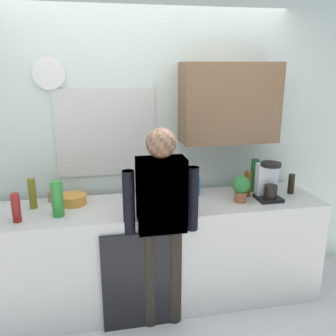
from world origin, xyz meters
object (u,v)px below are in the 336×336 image
dish_soap (197,186)px  person_guest (161,214)px  coffee_maker (268,183)px  bottle_olive_oil (32,194)px  cup_terracotta_mug (53,196)px  bottle_amber_beer (247,184)px  mixing_bowl (73,199)px  bottle_dark_sauce (291,184)px  person_at_sink (161,214)px  potted_plant (241,187)px  bottle_clear_soda (57,199)px  bottle_green_wine (254,175)px  bottle_red_vinegar (16,208)px

dish_soap → person_guest: bearing=-131.7°
dish_soap → coffee_maker: bearing=-20.9°
bottle_olive_oil → cup_terracotta_mug: size_ratio=2.72×
bottle_amber_beer → mixing_bowl: 1.50m
bottle_dark_sauce → person_at_sink: person_at_sink is taller
bottle_olive_oil → cup_terracotta_mug: (0.14, 0.13, -0.08)m
potted_plant → person_guest: bearing=-163.4°
coffee_maker → person_guest: person_guest is taller
dish_soap → bottle_clear_soda: bearing=-168.0°
mixing_bowl → dish_soap: bearing=1.0°
bottle_clear_soda → bottle_dark_sauce: size_ratio=1.56×
bottle_clear_soda → bottle_green_wine: bottle_green_wine is taller
person_at_sink → bottle_dark_sauce: bearing=6.9°
bottle_clear_soda → bottle_olive_oil: 0.29m
mixing_bowl → bottle_clear_soda: bearing=-112.5°
bottle_clear_soda → person_guest: (0.76, -0.21, -0.10)m
bottle_clear_soda → dish_soap: bearing=12.0°
bottle_red_vinegar → bottle_green_wine: size_ratio=0.73×
bottle_olive_oil → dish_soap: size_ratio=1.39×
bottle_red_vinegar → person_at_sink: person_at_sink is taller
person_at_sink → coffee_maker: bearing=6.1°
bottle_clear_soda → cup_terracotta_mug: bottle_clear_soda is taller
bottle_dark_sauce → bottle_amber_beer: (-0.42, 0.00, 0.03)m
bottle_clear_soda → bottle_green_wine: bearing=8.2°
bottle_red_vinegar → person_guest: 1.07m
cup_terracotta_mug → person_guest: person_guest is taller
coffee_maker → bottle_olive_oil: size_ratio=1.32×
cup_terracotta_mug → mixing_bowl: bearing=-30.5°
mixing_bowl → person_at_sink: size_ratio=0.14×
bottle_green_wine → person_guest: size_ratio=0.19×
bottle_dark_sauce → person_at_sink: 1.28m
bottle_red_vinegar → mixing_bowl: size_ratio=1.00×
bottle_dark_sauce → person_at_sink: (-1.24, -0.32, -0.05)m
coffee_maker → bottle_clear_soda: (-1.73, -0.03, -0.01)m
bottle_red_vinegar → mixing_bowl: bottle_red_vinegar is taller
bottle_clear_soda → cup_terracotta_mug: 0.35m
bottle_clear_soda → mixing_bowl: size_ratio=1.27×
bottle_green_wine → bottle_clear_soda: bearing=-171.8°
bottle_red_vinegar → bottle_dark_sauce: (2.29, 0.17, -0.02)m
potted_plant → bottle_dark_sauce: bearing=11.8°
bottle_dark_sauce → mixing_bowl: bottle_dark_sauce is taller
bottle_olive_oil → person_guest: person_guest is taller
bottle_green_wine → person_at_sink: bearing=-154.5°
potted_plant → person_guest: size_ratio=0.14×
bottle_dark_sauce → mixing_bowl: 1.91m
coffee_maker → bottle_olive_oil: coffee_maker is taller
dish_soap → person_guest: 0.61m
bottle_dark_sauce → potted_plant: potted_plant is taller
bottle_red_vinegar → dish_soap: (1.46, 0.30, -0.03)m
bottle_clear_soda → dish_soap: bottle_clear_soda is taller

